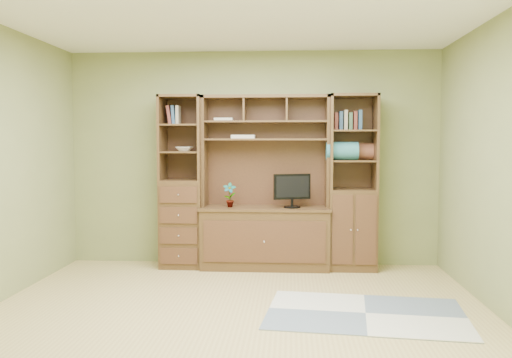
# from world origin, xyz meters

# --- Properties ---
(room) EXTENTS (4.60, 4.10, 2.64)m
(room) POSITION_xyz_m (0.00, 0.00, 1.30)
(room) COLOR tan
(room) RESTS_ON ground
(center_hutch) EXTENTS (1.54, 0.53, 2.05)m
(center_hutch) POSITION_xyz_m (0.16, 1.73, 1.02)
(center_hutch) COLOR #432D17
(center_hutch) RESTS_ON ground
(left_tower) EXTENTS (0.50, 0.45, 2.05)m
(left_tower) POSITION_xyz_m (-0.84, 1.77, 1.02)
(left_tower) COLOR #432D17
(left_tower) RESTS_ON ground
(right_tower) EXTENTS (0.55, 0.45, 2.05)m
(right_tower) POSITION_xyz_m (1.19, 1.77, 1.02)
(right_tower) COLOR #432D17
(right_tower) RESTS_ON ground
(rug) EXTENTS (1.81, 1.31, 0.01)m
(rug) POSITION_xyz_m (1.12, 0.05, 0.01)
(rug) COLOR #929797
(rug) RESTS_ON ground
(monitor) EXTENTS (0.49, 0.33, 0.55)m
(monitor) POSITION_xyz_m (0.48, 1.70, 1.00)
(monitor) COLOR black
(monitor) RESTS_ON center_hutch
(orchid) EXTENTS (0.15, 0.10, 0.29)m
(orchid) POSITION_xyz_m (-0.26, 1.70, 0.88)
(orchid) COLOR #AC453A
(orchid) RESTS_ON center_hutch
(magazines) EXTENTS (0.28, 0.20, 0.04)m
(magazines) POSITION_xyz_m (-0.10, 1.82, 1.56)
(magazines) COLOR #B3AC99
(magazines) RESTS_ON center_hutch
(bowl) EXTENTS (0.21, 0.21, 0.05)m
(bowl) POSITION_xyz_m (-0.80, 1.77, 1.42)
(bowl) COLOR white
(bowl) RESTS_ON left_tower
(blanket_teal) EXTENTS (0.37, 0.21, 0.21)m
(blanket_teal) POSITION_xyz_m (1.06, 1.73, 1.40)
(blanket_teal) COLOR #2A6870
(blanket_teal) RESTS_ON right_tower
(blanket_red) EXTENTS (0.36, 0.20, 0.20)m
(blanket_red) POSITION_xyz_m (1.25, 1.85, 1.39)
(blanket_red) COLOR brown
(blanket_red) RESTS_ON right_tower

